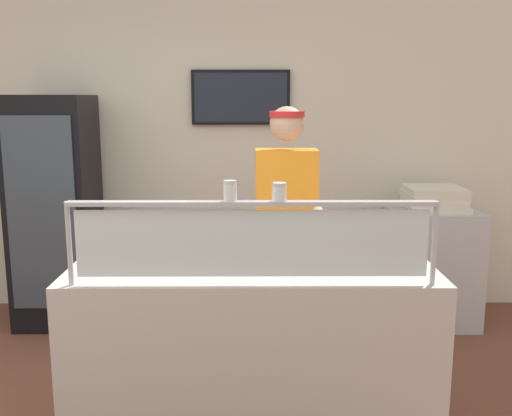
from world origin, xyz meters
TOP-DOWN VIEW (x-y plane):
  - ground_plane at (0.94, 1.00)m, footprint 12.00×12.00m
  - shop_rear_unit at (0.94, 2.45)m, footprint 6.29×0.13m
  - serving_counter at (0.94, 0.35)m, footprint 1.89×0.71m
  - sneeze_guard at (0.94, 0.06)m, footprint 1.71×0.06m
  - pizza_tray at (1.08, 0.41)m, footprint 0.44×0.44m
  - pizza_server at (1.05, 0.39)m, footprint 0.15×0.29m
  - parmesan_shaker at (0.84, 0.06)m, footprint 0.06×0.06m
  - pepper_flake_shaker at (1.07, 0.06)m, footprint 0.07×0.07m
  - worker_figure at (1.16, 0.99)m, footprint 0.41×0.50m
  - drink_fridge at (-0.63, 2.01)m, footprint 0.62×0.61m
  - prep_shelf at (2.39, 1.96)m, footprint 0.70×0.55m
  - pizza_box_stack at (2.38, 1.96)m, footprint 0.47×0.45m

SIDE VIEW (x-z plane):
  - ground_plane at x=0.94m, z-range 0.00..0.00m
  - prep_shelf at x=2.39m, z-range 0.00..0.94m
  - serving_counter at x=0.94m, z-range 0.00..0.95m
  - drink_fridge at x=-0.63m, z-range 0.00..1.83m
  - pizza_tray at x=1.08m, z-range 0.95..0.98m
  - pizza_server at x=1.05m, z-range 0.99..0.99m
  - worker_figure at x=1.16m, z-range 0.13..1.89m
  - pizza_box_stack at x=2.38m, z-range 0.94..1.12m
  - sneeze_guard at x=0.94m, z-range 1.01..1.40m
  - shop_rear_unit at x=0.94m, z-range 0.01..2.71m
  - pepper_flake_shaker at x=1.07m, z-range 1.34..1.43m
  - parmesan_shaker at x=0.84m, z-range 1.34..1.44m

